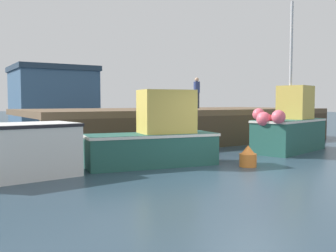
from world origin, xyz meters
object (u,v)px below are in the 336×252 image
Objects in this scene: fishing_boat_mid at (290,127)px; fishing_boat_near_left at (16,150)px; mooring_buoy_foreground at (248,157)px; rowboat at (296,142)px; dockworker at (197,93)px; fishing_boat_near_right at (156,138)px.

fishing_boat_near_left is at bearing 179.75° from fishing_boat_mid.
fishing_boat_mid is 8.96× the size of mooring_buoy_foreground.
fishing_boat_mid is at bearing -148.89° from rowboat.
dockworker is at bearing 102.15° from rowboat.
fishing_boat_near_right is at bearing -178.85° from fishing_boat_mid.
fishing_boat_mid is 4.27m from mooring_buoy_foreground.
dockworker is at bearing 46.28° from fishing_boat_near_right.
dockworker is (6.36, 6.65, 1.57)m from fishing_boat_near_right.
rowboat is at bearing -77.85° from dockworker.
fishing_boat_near_left is at bearing 177.61° from fishing_boat_near_right.
fishing_boat_mid reaches higher than dockworker.
fishing_boat_near_right is 6.47× the size of mooring_buoy_foreground.
rowboat is 6.15m from dockworker.
fishing_boat_mid is 1.92m from rowboat.
mooring_buoy_foreground reaches higher than rowboat.
fishing_boat_mid reaches higher than fishing_boat_near_left.
dockworker reaches higher than fishing_boat_near_right.
fishing_boat_near_right is 2.80m from mooring_buoy_foreground.
dockworker is 2.56× the size of mooring_buoy_foreground.
fishing_boat_near_left is 0.75× the size of fishing_boat_near_right.
mooring_buoy_foreground is at bearing -153.53° from rowboat.
mooring_buoy_foreground is (-4.15, -8.28, -2.12)m from dockworker.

